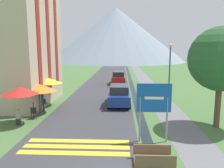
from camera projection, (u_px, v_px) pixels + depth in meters
ground_plane at (123, 88)px, 27.86m from camera, size 160.00×160.00×0.00m
road at (108, 78)px, 37.84m from camera, size 6.40×60.00×0.01m
footpath at (144, 78)px, 37.57m from camera, size 2.20×60.00×0.01m
drainage_channel at (130, 78)px, 37.68m from camera, size 0.60×60.00×0.00m
crosswalk_marking at (76, 147)px, 11.13m from camera, size 5.44×1.84×0.01m
mountain_distant at (116, 35)px, 91.72m from camera, size 56.61×56.61×22.15m
hotel_building at (19, 34)px, 19.41m from camera, size 5.79×8.84×11.60m
road_sign at (154, 104)px, 11.45m from camera, size 1.82×0.11×3.17m
footbridge at (154, 159)px, 9.44m from camera, size 1.70×1.10×0.65m
parked_car_near at (119, 95)px, 19.41m from camera, size 1.95×4.30×1.82m
parked_car_far at (118, 78)px, 31.48m from camera, size 1.97×4.24×1.82m
cafe_chair_near_right at (34, 112)px, 15.61m from camera, size 0.40×0.40×0.85m
cafe_chair_far_right at (44, 103)px, 18.28m from camera, size 0.40×0.40×0.85m
cafe_chair_near_left at (34, 112)px, 15.53m from camera, size 0.40×0.40×0.85m
cafe_umbrella_front_red at (20, 91)px, 14.23m from camera, size 2.29×2.29×2.50m
cafe_umbrella_middle_orange at (40, 88)px, 16.85m from camera, size 2.48×2.48×2.26m
cafe_umbrella_rear_yellow at (49, 81)px, 19.17m from camera, size 2.24×2.24×2.43m
person_seated_far at (18, 115)px, 14.25m from camera, size 0.32×0.32×1.28m
person_seated_near at (32, 107)px, 16.23m from camera, size 0.32×0.32×1.27m
person_standing_terrace at (42, 99)px, 17.45m from camera, size 0.32×0.32×1.74m
streetlamp at (170, 70)px, 18.27m from camera, size 0.28×0.28×5.40m
tree_by_path at (221, 59)px, 13.37m from camera, size 4.00×4.00×6.34m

